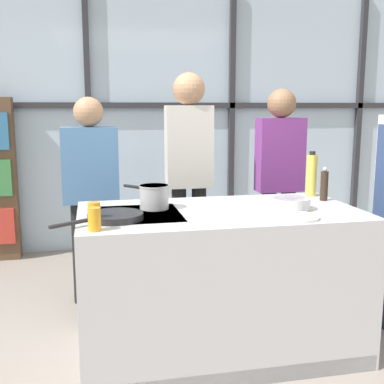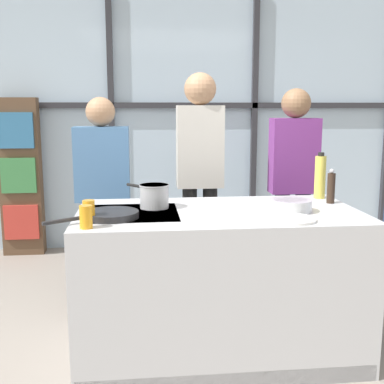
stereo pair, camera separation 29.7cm
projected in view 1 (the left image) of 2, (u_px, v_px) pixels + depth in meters
The scene contains 14 objects.
ground_plane at pixel (219, 348), 3.08m from camera, with size 18.00×18.00×0.00m, color gray.
back_window_wall at pixel (162, 118), 5.17m from camera, with size 6.40×0.10×2.80m.
demo_island at pixel (219, 281), 3.00m from camera, with size 1.70×0.90×0.91m.
spectator_far_left at pixel (91, 188), 3.68m from camera, with size 0.42×0.22×1.60m.
spectator_center_left at pixel (189, 166), 3.81m from camera, with size 0.37×0.25×1.79m.
spectator_center_right at pixel (279, 175), 3.98m from camera, with size 0.38×0.23×1.67m.
frying_pan at pixel (114, 216), 2.66m from camera, with size 0.50×0.38×0.04m.
saucepan at pixel (154, 196), 2.95m from camera, with size 0.27×0.29×0.15m.
white_plate at pixel (295, 217), 2.71m from camera, with size 0.27×0.27×0.01m, color white.
mixing_bowl at pixel (290, 203), 2.94m from camera, with size 0.25×0.25×0.07m.
oil_bottle at pixel (311, 175), 3.36m from camera, with size 0.07×0.07×0.32m.
pepper_grinder at pixel (324, 185), 3.21m from camera, with size 0.05×0.05×0.23m.
juice_glass_near at pixel (94, 219), 2.42m from camera, with size 0.07×0.07×0.12m, color orange.
juice_glass_far at pixel (94, 213), 2.56m from camera, with size 0.07×0.07×0.12m, color orange.
Camera 1 is at (-0.75, -2.76, 1.53)m, focal length 45.00 mm.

